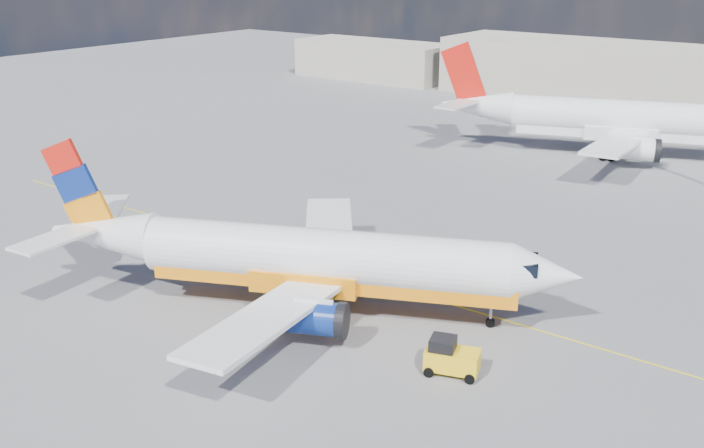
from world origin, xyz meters
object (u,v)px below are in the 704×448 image
Objects in this scene: main_jet at (308,259)px; gse_tug at (451,357)px; traffic_cone at (201,268)px; second_jet at (621,120)px.

gse_tug is (10.56, -1.38, -2.37)m from main_jet.
main_jet is at bearing 154.00° from gse_tug.
main_jet reaches higher than gse_tug.
gse_tug is at bearing -4.42° from traffic_cone.
main_jet is 10.91m from gse_tug.
traffic_cone is at bearing -123.41° from second_jet.
second_jet is 49.29m from traffic_cone.
traffic_cone is (-11.56, -47.79, -3.48)m from second_jet.
main_jet is 0.87× the size of second_jet.
gse_tug is 20.20m from traffic_cone.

